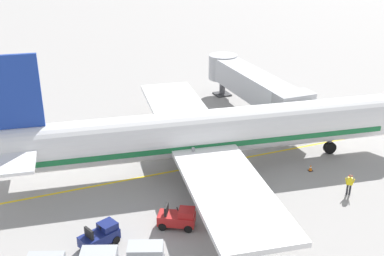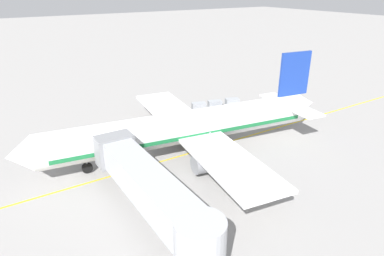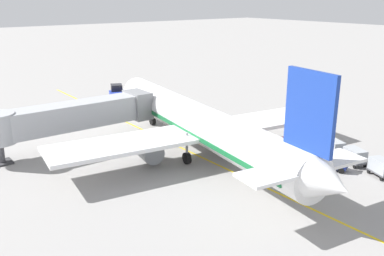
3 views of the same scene
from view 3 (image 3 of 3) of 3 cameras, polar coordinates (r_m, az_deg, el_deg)
name	(u,v)px [view 3 (image 3 of 3)]	position (r m, az deg, el deg)	size (l,w,h in m)	color
ground_plane	(204,159)	(41.76, 1.66, -4.12)	(400.00, 400.00, 0.00)	gray
gate_lead_in_line	(204,159)	(41.75, 1.66, -4.11)	(0.24, 80.00, 0.01)	gold
parked_airliner	(199,123)	(41.98, 0.95, 0.61)	(30.43, 37.31, 10.63)	white
jet_bridge	(72,116)	(45.31, -15.82, 1.56)	(17.65, 3.50, 4.98)	#A8AAAF
pushback_tractor	(117,94)	(65.16, -9.98, 4.50)	(3.75, 4.91, 2.40)	#1E339E
baggage_tug_lead	(332,162)	(41.03, 18.24, -4.35)	(2.07, 2.77, 1.62)	navy
baggage_tug_trailing	(287,147)	(43.95, 12.60, -2.44)	(2.28, 2.77, 1.62)	#B21E1E
baggage_cart_front	(334,147)	(44.49, 18.46, -2.37)	(2.00, 2.95, 1.58)	#4C4C51
baggage_cart_second_in_train	(355,155)	(42.76, 20.97, -3.43)	(2.00, 2.95, 1.58)	#4C4C51
baggage_cart_third_in_train	(381,166)	(40.93, 24.01, -4.71)	(2.00, 2.95, 1.58)	#4C4C51
ground_crew_wing_walker	(258,130)	(47.75, 8.77, -0.32)	(0.39, 0.69, 1.69)	#232328
ground_crew_loader	(248,134)	(46.51, 7.46, -0.74)	(0.73, 0.26, 1.69)	#232328
ground_crew_marshaller	(209,114)	(53.64, 2.28, 1.84)	(0.52, 0.62, 1.69)	#232328
safety_cone_nose_left	(195,107)	(60.08, 0.37, 2.89)	(0.36, 0.36, 0.59)	black
safety_cone_nose_right	(196,112)	(57.40, 0.57, 2.20)	(0.36, 0.36, 0.59)	black
safety_cone_wing_tip	(184,126)	(50.99, -1.11, 0.24)	(0.36, 0.36, 0.59)	black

